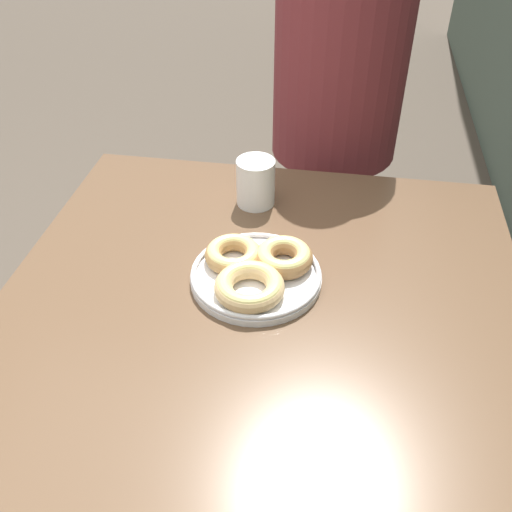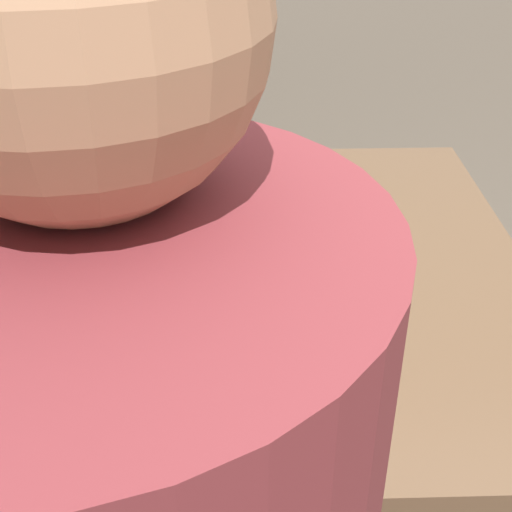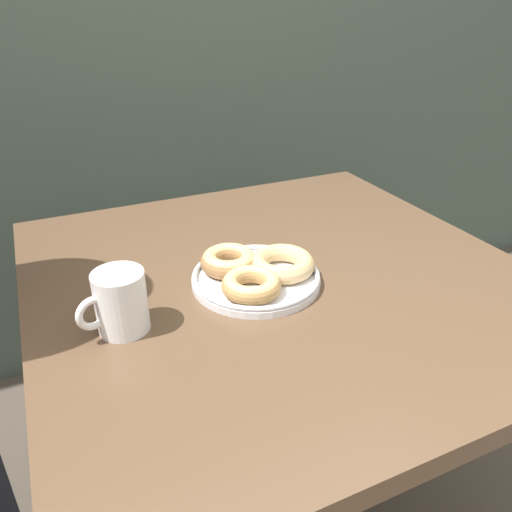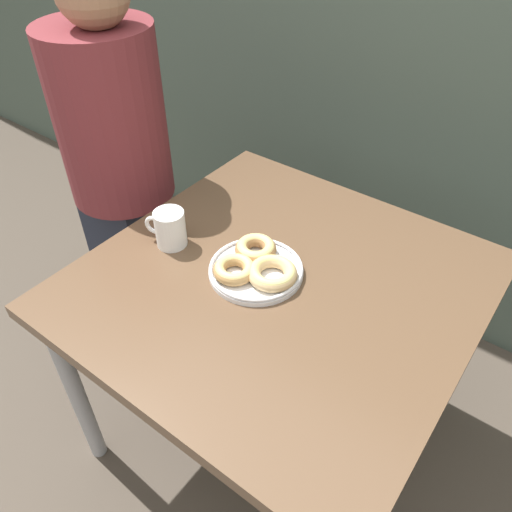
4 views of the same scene
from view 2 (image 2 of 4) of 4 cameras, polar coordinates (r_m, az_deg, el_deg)
dining_table at (r=1.27m, az=-0.96°, el=-3.70°), size 0.98×0.98×0.74m
donut_plate at (r=1.16m, az=-0.01°, el=-1.42°), size 0.27×0.25×0.05m
coffee_mug at (r=0.93m, az=3.28°, el=-9.06°), size 0.12×0.09×0.11m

